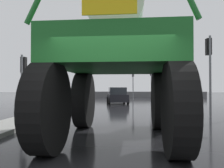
{
  "coord_description": "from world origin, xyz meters",
  "views": [
    {
      "loc": [
        0.31,
        -3.44,
        1.45
      ],
      "look_at": [
        -0.29,
        5.8,
        1.62
      ],
      "focal_mm": 37.31,
      "sensor_mm": 36.0,
      "label": 1
    }
  ],
  "objects_px": {
    "traffic_signal_near_right": "(209,58)",
    "traffic_signal_far_left": "(151,77)",
    "sedan_ahead": "(117,96)",
    "traffic_signal_far_right": "(133,77)",
    "oversize_sprayer": "(117,65)",
    "traffic_signal_near_left": "(23,72)"
  },
  "relations": [
    {
      "from": "oversize_sprayer",
      "to": "traffic_signal_far_left",
      "type": "relative_size",
      "value": 1.47
    },
    {
      "from": "traffic_signal_near_right",
      "to": "traffic_signal_far_left",
      "type": "distance_m",
      "value": 16.58
    },
    {
      "from": "traffic_signal_near_right",
      "to": "sedan_ahead",
      "type": "bearing_deg",
      "value": 115.93
    },
    {
      "from": "oversize_sprayer",
      "to": "traffic_signal_near_left",
      "type": "xyz_separation_m",
      "value": [
        -5.24,
        5.33,
        0.2
      ]
    },
    {
      "from": "traffic_signal_far_right",
      "to": "oversize_sprayer",
      "type": "bearing_deg",
      "value": -92.63
    },
    {
      "from": "traffic_signal_near_left",
      "to": "traffic_signal_far_right",
      "type": "height_order",
      "value": "traffic_signal_far_right"
    },
    {
      "from": "sedan_ahead",
      "to": "traffic_signal_near_left",
      "type": "xyz_separation_m",
      "value": [
        -4.57,
        -10.45,
        1.62
      ]
    },
    {
      "from": "traffic_signal_near_left",
      "to": "traffic_signal_near_right",
      "type": "xyz_separation_m",
      "value": [
        9.66,
        -0.01,
        0.64
      ]
    },
    {
      "from": "sedan_ahead",
      "to": "traffic_signal_near_right",
      "type": "height_order",
      "value": "traffic_signal_near_right"
    },
    {
      "from": "sedan_ahead",
      "to": "traffic_signal_far_right",
      "type": "distance_m",
      "value": 6.62
    },
    {
      "from": "traffic_signal_far_left",
      "to": "sedan_ahead",
      "type": "bearing_deg",
      "value": -122.62
    },
    {
      "from": "traffic_signal_far_left",
      "to": "traffic_signal_far_right",
      "type": "height_order",
      "value": "traffic_signal_far_left"
    },
    {
      "from": "traffic_signal_near_right",
      "to": "traffic_signal_far_right",
      "type": "relative_size",
      "value": 1.08
    },
    {
      "from": "oversize_sprayer",
      "to": "traffic_signal_far_right",
      "type": "bearing_deg",
      "value": -0.67
    },
    {
      "from": "traffic_signal_near_left",
      "to": "traffic_signal_near_right",
      "type": "bearing_deg",
      "value": -0.08
    },
    {
      "from": "traffic_signal_far_right",
      "to": "sedan_ahead",
      "type": "bearing_deg",
      "value": -105.41
    },
    {
      "from": "traffic_signal_near_right",
      "to": "traffic_signal_far_left",
      "type": "relative_size",
      "value": 1.05
    },
    {
      "from": "oversize_sprayer",
      "to": "traffic_signal_far_right",
      "type": "relative_size",
      "value": 1.52
    },
    {
      "from": "sedan_ahead",
      "to": "traffic_signal_near_left",
      "type": "relative_size",
      "value": 1.34
    },
    {
      "from": "sedan_ahead",
      "to": "traffic_signal_far_left",
      "type": "distance_m",
      "value": 7.52
    },
    {
      "from": "traffic_signal_far_left",
      "to": "oversize_sprayer",
      "type": "bearing_deg",
      "value": -98.37
    },
    {
      "from": "oversize_sprayer",
      "to": "sedan_ahead",
      "type": "distance_m",
      "value": 15.86
    }
  ]
}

